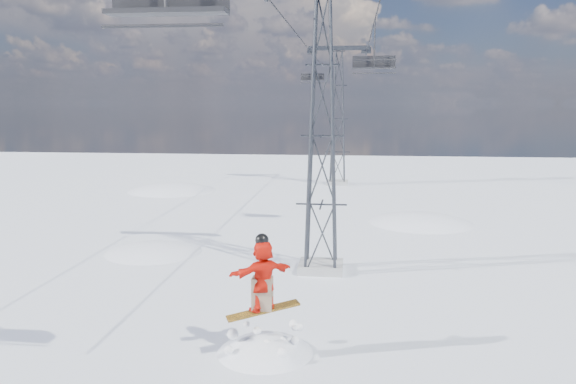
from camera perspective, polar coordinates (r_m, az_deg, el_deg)
name	(u,v)px	position (r m, az deg, el deg)	size (l,w,h in m)	color
ground	(275,355)	(15.87, -1.35, -16.24)	(120.00, 120.00, 0.00)	white
snow_terrain	(248,347)	(39.63, -4.04, -15.42)	(39.00, 37.00, 22.00)	white
lift_tower_near	(322,137)	(22.29, 3.47, 5.63)	(5.20, 1.80, 11.43)	#999999
lift_tower_far	(338,119)	(47.25, 5.11, 7.36)	(5.20, 1.80, 11.43)	#999999
haul_cables	(333,32)	(33.99, 4.64, 15.85)	(4.46, 51.00, 0.06)	black
lift_chair_mid	(374,63)	(28.87, 8.73, 12.79)	(2.13, 0.61, 2.64)	black
lift_chair_far	(312,78)	(47.79, 2.49, 11.54)	(1.95, 0.56, 2.42)	black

